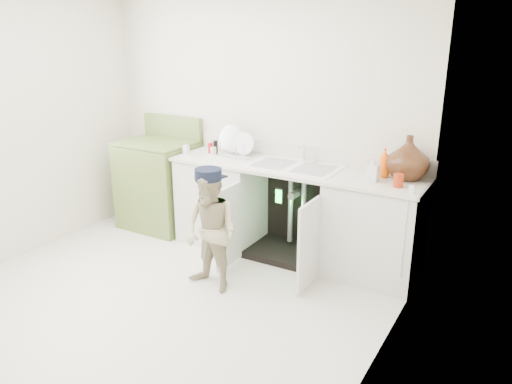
{
  "coord_description": "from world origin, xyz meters",
  "views": [
    {
      "loc": [
        2.49,
        -2.83,
        2.13
      ],
      "look_at": [
        0.44,
        0.7,
        0.78
      ],
      "focal_mm": 35.0,
      "sensor_mm": 36.0,
      "label": 1
    }
  ],
  "objects": [
    {
      "name": "repair_worker",
      "position": [
        0.25,
        0.29,
        0.53
      ],
      "size": [
        0.65,
        0.81,
        1.05
      ],
      "rotation": [
        0.0,
        0.0,
        -0.15
      ],
      "color": "tan",
      "rests_on": "ground"
    },
    {
      "name": "room_shell",
      "position": [
        0.0,
        0.0,
        1.25
      ],
      "size": [
        6.0,
        5.5,
        1.26
      ],
      "color": "silver",
      "rests_on": "ground"
    },
    {
      "name": "avocado_stove",
      "position": [
        -1.08,
        1.18,
        0.5
      ],
      "size": [
        0.77,
        0.65,
        1.2
      ],
      "color": "olive",
      "rests_on": "ground"
    },
    {
      "name": "counter_run",
      "position": [
        0.6,
        1.21,
        0.49
      ],
      "size": [
        2.44,
        1.02,
        1.27
      ],
      "color": "silver",
      "rests_on": "ground"
    },
    {
      "name": "ground",
      "position": [
        0.0,
        0.0,
        0.0
      ],
      "size": [
        3.5,
        3.5,
        0.0
      ],
      "primitive_type": "plane",
      "color": "beige",
      "rests_on": "ground"
    }
  ]
}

